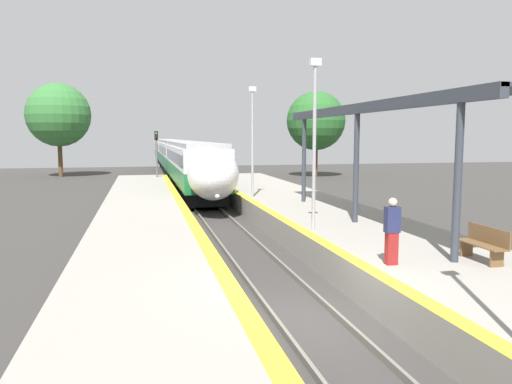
{
  "coord_description": "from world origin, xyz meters",
  "views": [
    {
      "loc": [
        -3.53,
        -10.32,
        4.12
      ],
      "look_at": [
        0.54,
        7.46,
        2.09
      ],
      "focal_mm": 35.0,
      "sensor_mm": 36.0,
      "label": 1
    }
  ],
  "objects": [
    {
      "name": "person_waiting",
      "position": [
        2.47,
        0.77,
        1.82
      ],
      "size": [
        0.36,
        0.22,
        1.68
      ],
      "color": "maroon",
      "rests_on": "platform_right"
    },
    {
      "name": "rail_left",
      "position": [
        -0.72,
        0.0,
        0.07
      ],
      "size": [
        0.08,
        90.0,
        0.15
      ],
      "primitive_type": "cube",
      "color": "slate",
      "rests_on": "ground_plane"
    },
    {
      "name": "train",
      "position": [
        0.0,
        43.66,
        2.14
      ],
      "size": [
        2.75,
        61.15,
        3.73
      ],
      "color": "black",
      "rests_on": "ground_plane"
    },
    {
      "name": "background_tree_right",
      "position": [
        13.91,
        38.32,
        5.71
      ],
      "size": [
        5.99,
        5.99,
        8.72
      ],
      "color": "brown",
      "rests_on": "ground_plane"
    },
    {
      "name": "lamppost_far",
      "position": [
        2.12,
        15.18,
        4.21
      ],
      "size": [
        0.36,
        0.2,
        5.73
      ],
      "color": "#9E9EA3",
      "rests_on": "platform_right"
    },
    {
      "name": "platform_bench",
      "position": [
        4.94,
        0.55,
        1.42
      ],
      "size": [
        0.44,
        1.56,
        0.89
      ],
      "color": "brown",
      "rests_on": "platform_right"
    },
    {
      "name": "station_canopy",
      "position": [
        4.74,
        6.74,
        4.99
      ],
      "size": [
        2.02,
        15.16,
        4.36
      ],
      "color": "#333842",
      "rests_on": "platform_right"
    },
    {
      "name": "rail_right",
      "position": [
        0.72,
        0.0,
        0.07
      ],
      "size": [
        0.08,
        90.0,
        0.15
      ],
      "primitive_type": "cube",
      "color": "slate",
      "rests_on": "ground_plane"
    },
    {
      "name": "platform_right",
      "position": [
        4.05,
        0.0,
        0.47
      ],
      "size": [
        5.0,
        64.0,
        0.96
      ],
      "color": "gray",
      "rests_on": "ground_plane"
    },
    {
      "name": "lamppost_mid",
      "position": [
        2.12,
        5.6,
        4.21
      ],
      "size": [
        0.36,
        0.2,
        5.73
      ],
      "color": "#9E9EA3",
      "rests_on": "platform_right"
    },
    {
      "name": "ground_plane",
      "position": [
        0.0,
        0.0,
        0.0
      ],
      "size": [
        120.0,
        120.0,
        0.0
      ],
      "primitive_type": "plane",
      "color": "#383533"
    },
    {
      "name": "railway_signal",
      "position": [
        -2.37,
        29.72,
        2.77
      ],
      "size": [
        0.28,
        0.28,
        4.54
      ],
      "color": "#59595E",
      "rests_on": "ground_plane"
    },
    {
      "name": "background_tree_left",
      "position": [
        -11.67,
        44.03,
        6.29
      ],
      "size": [
        6.4,
        6.4,
        9.5
      ],
      "color": "brown",
      "rests_on": "ground_plane"
    },
    {
      "name": "platform_left",
      "position": [
        -3.48,
        0.0,
        0.47
      ],
      "size": [
        3.86,
        64.0,
        0.96
      ],
      "color": "gray",
      "rests_on": "ground_plane"
    }
  ]
}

